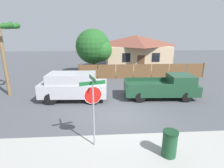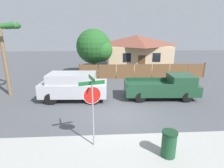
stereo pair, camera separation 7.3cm
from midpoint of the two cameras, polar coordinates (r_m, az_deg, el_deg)
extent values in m
plane|color=#4C4F54|center=(10.36, 2.90, -10.18)|extent=(80.00, 80.00, 0.00)
cube|color=#A3A39E|center=(7.33, 6.16, -22.65)|extent=(36.00, 3.20, 0.01)
cube|color=brown|center=(18.41, -7.40, 3.95)|extent=(1.83, 0.06, 1.51)
cube|color=brown|center=(18.38, -1.43, 4.06)|extent=(1.83, 0.06, 1.51)
cube|color=brown|center=(18.54, 4.49, 4.12)|extent=(1.83, 0.06, 1.51)
cube|color=brown|center=(18.89, 10.26, 4.13)|extent=(1.83, 0.06, 1.51)
cube|color=brown|center=(19.42, 15.76, 4.11)|extent=(1.83, 0.06, 1.51)
cube|color=brown|center=(20.12, 20.92, 4.06)|extent=(1.83, 0.06, 1.51)
cube|color=brown|center=(20.98, 25.70, 3.98)|extent=(1.83, 0.06, 1.51)
cube|color=brown|center=(18.50, -10.36, 4.04)|extent=(0.12, 0.12, 1.61)
cube|color=brown|center=(21.45, 27.95, 4.06)|extent=(0.12, 0.12, 1.61)
cube|color=beige|center=(25.92, 7.95, 9.08)|extent=(8.31, 7.35, 2.98)
pyramid|color=brown|center=(25.75, 8.15, 13.97)|extent=(8.98, 7.93, 1.44)
cube|color=black|center=(21.96, 4.99, 8.56)|extent=(1.00, 0.04, 1.10)
cube|color=black|center=(22.80, 14.44, 8.40)|extent=(1.00, 0.04, 1.10)
cube|color=brown|center=(22.41, 9.72, 6.66)|extent=(0.90, 0.04, 2.00)
cylinder|color=brown|center=(20.25, -5.77, 5.53)|extent=(0.40, 0.40, 1.80)
sphere|color=#235B23|center=(19.96, -5.96, 12.12)|extent=(3.81, 3.81, 3.81)
sphere|color=#266326|center=(19.50, -3.43, 10.96)|extent=(2.47, 2.47, 2.47)
cylinder|color=brown|center=(15.20, -31.45, 6.44)|extent=(0.28, 0.28, 5.30)
cone|color=#235B23|center=(14.67, -29.52, 15.91)|extent=(0.44, 1.74, 0.70)
cone|color=#235B23|center=(15.60, -29.81, 15.76)|extent=(1.73, 1.25, 0.70)
cone|color=#235B23|center=(14.16, -32.70, 15.54)|extent=(1.73, 1.25, 0.70)
cube|color=#B7B7BC|center=(12.67, -12.05, -1.43)|extent=(4.69, 2.22, 0.93)
cube|color=#B7B7BC|center=(12.49, -12.77, 2.01)|extent=(3.30, 1.99, 0.65)
cube|color=black|center=(12.26, -5.76, 2.07)|extent=(0.14, 1.77, 0.54)
cylinder|color=black|center=(13.45, -5.24, -2.09)|extent=(0.80, 0.22, 0.80)
cylinder|color=black|center=(11.77, -5.91, -4.80)|extent=(0.80, 0.22, 0.80)
cylinder|color=black|center=(13.97, -16.99, -2.05)|extent=(0.80, 0.22, 0.80)
cylinder|color=black|center=(12.37, -19.23, -4.61)|extent=(0.80, 0.22, 0.80)
cube|color=#1E472D|center=(13.28, 15.74, -1.48)|extent=(5.30, 2.22, 0.73)
cube|color=#1E472D|center=(13.57, 21.78, 1.40)|extent=(1.75, 1.89, 0.67)
cube|color=#1E472D|center=(13.81, 11.31, 1.59)|extent=(3.27, 0.23, 0.25)
cube|color=#1E472D|center=(12.04, 13.09, -0.64)|extent=(3.27, 0.23, 0.25)
cube|color=#1E472D|center=(12.66, 4.69, 0.54)|extent=(0.17, 1.88, 0.25)
cylinder|color=black|center=(14.69, 20.76, -1.66)|extent=(0.73, 0.22, 0.73)
cylinder|color=black|center=(13.16, 23.46, -3.98)|extent=(0.73, 0.22, 0.73)
cylinder|color=black|center=(13.85, 8.20, -1.81)|extent=(0.73, 0.22, 0.73)
cylinder|color=black|center=(12.21, 9.43, -4.34)|extent=(0.73, 0.22, 0.73)
cylinder|color=gray|center=(7.28, -5.93, -10.57)|extent=(0.07, 0.07, 2.65)
cylinder|color=red|center=(6.91, -6.15, -3.64)|extent=(0.66, 0.23, 0.68)
cylinder|color=white|center=(6.91, -6.15, -3.64)|extent=(0.70, 0.23, 0.73)
cube|color=#19602D|center=(6.76, -6.28, 0.31)|extent=(1.00, 0.33, 0.15)
cube|color=#19602D|center=(6.71, -6.32, 1.79)|extent=(0.30, 0.90, 0.15)
cylinder|color=#1E4C2D|center=(7.41, 18.34, -18.33)|extent=(0.55, 0.55, 0.98)
cylinder|color=#163922|center=(7.14, 18.72, -14.81)|extent=(0.59, 0.59, 0.08)
camera|label=1|loc=(0.04, -89.81, 0.06)|focal=28.00mm
camera|label=2|loc=(0.04, 90.19, -0.06)|focal=28.00mm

